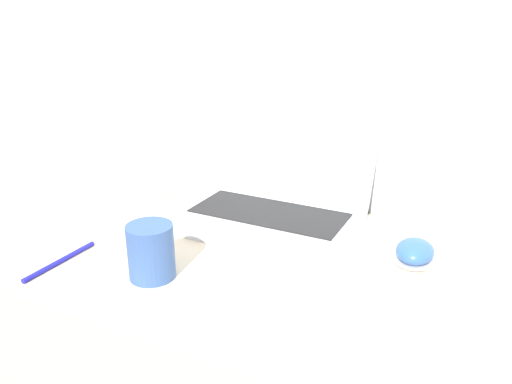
# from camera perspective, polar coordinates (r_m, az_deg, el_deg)

# --- Properties ---
(laptop) EXTENTS (0.36, 0.34, 0.25)m
(laptop) POSITION_cam_1_polar(r_m,az_deg,el_deg) (1.07, 2.45, -0.01)
(laptop) COLOR silver
(laptop) RESTS_ON desk
(drink_cup) EXTENTS (0.08, 0.08, 0.09)m
(drink_cup) POSITION_cam_1_polar(r_m,az_deg,el_deg) (0.85, -11.92, -6.55)
(drink_cup) COLOR #33518C
(drink_cup) RESTS_ON desk
(computer_mouse) EXTENTS (0.07, 0.09, 0.04)m
(computer_mouse) POSITION_cam_1_polar(r_m,az_deg,el_deg) (0.93, 17.69, -6.59)
(computer_mouse) COLOR #B2B2B7
(computer_mouse) RESTS_ON desk
(external_keyboard) EXTENTS (0.39, 0.15, 0.02)m
(external_keyboard) POSITION_cam_1_polar(r_m,az_deg,el_deg) (1.26, -19.17, -0.07)
(external_keyboard) COLOR silver
(external_keyboard) RESTS_ON desk
(pen) EXTENTS (0.01, 0.16, 0.01)m
(pen) POSITION_cam_1_polar(r_m,az_deg,el_deg) (0.95, -21.46, -7.35)
(pen) COLOR #191999
(pen) RESTS_ON desk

